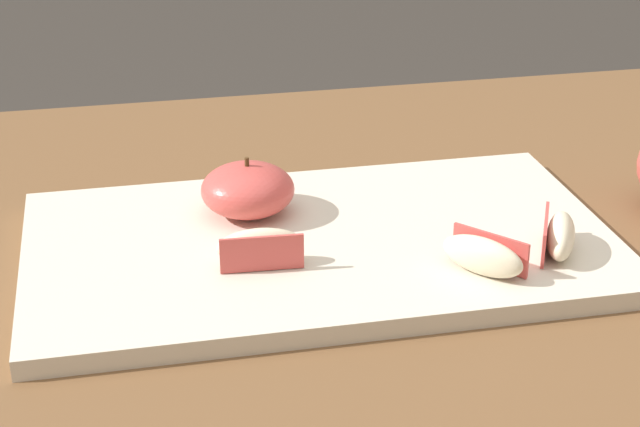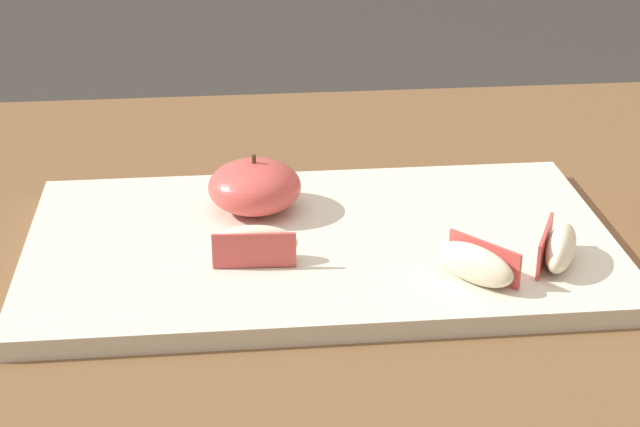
% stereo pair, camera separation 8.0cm
% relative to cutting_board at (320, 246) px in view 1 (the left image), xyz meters
% --- Properties ---
extents(dining_table, '(1.47, 0.81, 0.77)m').
position_rel_cutting_board_xyz_m(dining_table, '(-0.01, -0.01, -0.11)').
color(dining_table, brown).
rests_on(dining_table, ground_plane).
extents(cutting_board, '(0.45, 0.27, 0.02)m').
position_rel_cutting_board_xyz_m(cutting_board, '(0.00, 0.00, 0.00)').
color(cutting_board, beige).
rests_on(cutting_board, dining_table).
extents(apple_half_skin_up, '(0.08, 0.08, 0.05)m').
position_rel_cutting_board_xyz_m(apple_half_skin_up, '(-0.05, 0.06, 0.03)').
color(apple_half_skin_up, '#D14C47').
rests_on(apple_half_skin_up, cutting_board).
extents(apple_wedge_middle, '(0.07, 0.03, 0.03)m').
position_rel_cutting_board_xyz_m(apple_wedge_middle, '(-0.05, -0.04, 0.02)').
color(apple_wedge_middle, beige).
rests_on(apple_wedge_middle, cutting_board).
extents(apple_wedge_right, '(0.06, 0.06, 0.03)m').
position_rel_cutting_board_xyz_m(apple_wedge_right, '(0.10, -0.08, 0.02)').
color(apple_wedge_right, beige).
rests_on(apple_wedge_right, cutting_board).
extents(apple_wedge_back, '(0.05, 0.07, 0.03)m').
position_rel_cutting_board_xyz_m(apple_wedge_back, '(0.17, -0.06, 0.02)').
color(apple_wedge_back, beige).
rests_on(apple_wedge_back, cutting_board).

